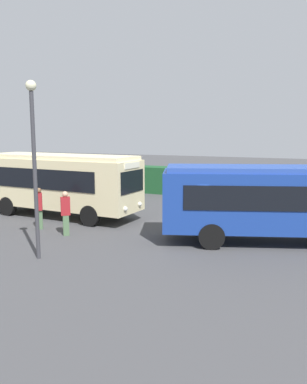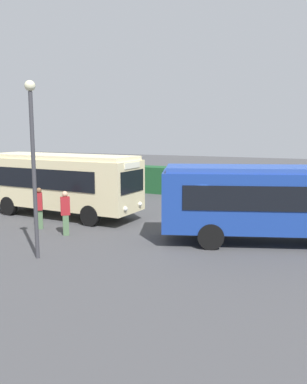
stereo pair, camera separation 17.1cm
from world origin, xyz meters
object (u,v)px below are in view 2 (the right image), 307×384
bus_cream (61,181)px  person_center (65,212)px  person_right (216,209)px  person_left (40,207)px  lamppost (33,151)px  bus_blue (288,199)px

bus_cream → person_center: bus_cream is taller
bus_cream → person_right: 8.18m
person_center → person_right: 6.76m
person_left → lamppost: size_ratio=0.31×
bus_blue → lamppost: lamppost is taller
lamppost → bus_cream: bearing=120.0°
bus_cream → person_center: bearing=-47.4°
bus_blue → person_left: bus_blue is taller
person_right → lamppost: 8.72m
person_right → person_center: bearing=-28.7°
person_left → lamppost: (2.76, -3.45, 2.76)m
bus_blue → person_center: size_ratio=5.22×
person_right → person_left: bearing=-38.9°
bus_blue → person_right: bearing=138.7°
bus_cream → person_right: size_ratio=5.26×
bus_blue → person_left: (-10.58, -2.09, -0.76)m
person_center → person_right: bearing=-95.0°
bus_blue → person_left: 10.81m
person_center → lamppost: 4.16m
person_left → person_right: (7.32, 3.40, -0.13)m
person_left → person_center: 1.85m
person_left → bus_blue: bearing=-25.9°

